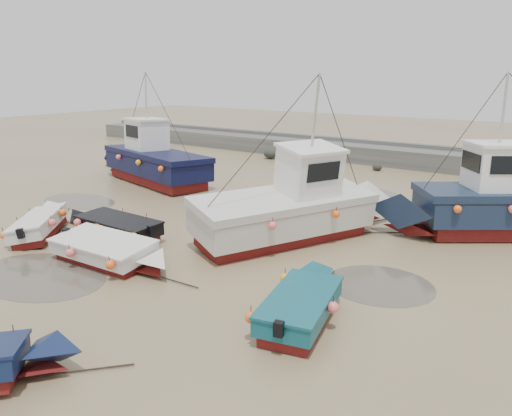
# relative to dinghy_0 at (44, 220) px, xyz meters

# --- Properties ---
(ground) EXTENTS (120.00, 120.00, 0.00)m
(ground) POSITION_rel_dinghy_0_xyz_m (6.65, 0.70, -0.55)
(ground) COLOR #947F58
(ground) RESTS_ON ground
(seawall) EXTENTS (60.00, 4.92, 1.50)m
(seawall) POSITION_rel_dinghy_0_xyz_m (6.70, 22.69, 0.08)
(seawall) COLOR #62635E
(seawall) RESTS_ON ground
(puddle_a) EXTENTS (4.89, 4.89, 0.01)m
(puddle_a) POSITION_rel_dinghy_0_xyz_m (3.79, -2.56, -0.55)
(puddle_a) COLOR #4F493F
(puddle_a) RESTS_ON ground
(puddle_b) EXTENTS (3.31, 3.31, 0.01)m
(puddle_b) POSITION_rel_dinghy_0_xyz_m (12.86, 2.99, -0.55)
(puddle_b) COLOR #4F493F
(puddle_b) RESTS_ON ground
(puddle_c) EXTENTS (4.30, 4.30, 0.01)m
(puddle_c) POSITION_rel_dinghy_0_xyz_m (-3.30, 3.97, -0.55)
(puddle_c) COLOR #4F493F
(puddle_c) RESTS_ON ground
(puddle_d) EXTENTS (5.73, 5.73, 0.01)m
(puddle_d) POSITION_rel_dinghy_0_xyz_m (7.38, 12.19, -0.55)
(puddle_d) COLOR #4F493F
(puddle_d) RESTS_ON ground
(dinghy_0) EXTENTS (4.26, 4.83, 1.43)m
(dinghy_0) POSITION_rel_dinghy_0_xyz_m (0.00, 0.00, 0.00)
(dinghy_0) COLOR maroon
(dinghy_0) RESTS_ON ground
(dinghy_2) EXTENTS (2.34, 5.38, 1.43)m
(dinghy_2) POSITION_rel_dinghy_0_xyz_m (12.05, -0.21, 0.01)
(dinghy_2) COLOR maroon
(dinghy_2) RESTS_ON ground
(dinghy_4) EXTENTS (5.96, 1.97, 1.43)m
(dinghy_4) POSITION_rel_dinghy_0_xyz_m (2.63, 1.28, -0.00)
(dinghy_4) COLOR maroon
(dinghy_4) RESTS_ON ground
(dinghy_5) EXTENTS (6.01, 2.23, 1.43)m
(dinghy_5) POSITION_rel_dinghy_0_xyz_m (4.91, -0.60, -0.00)
(dinghy_5) COLOR maroon
(dinghy_5) RESTS_ON ground
(cabin_boat_0) EXTENTS (10.93, 4.84, 6.22)m
(cabin_boat_0) POSITION_rel_dinghy_0_xyz_m (-3.85, 9.36, 0.76)
(cabin_boat_0) COLOR maroon
(cabin_boat_0) RESTS_ON ground
(cabin_boat_1) EXTENTS (5.54, 9.78, 6.22)m
(cabin_boat_1) POSITION_rel_dinghy_0_xyz_m (8.50, 5.26, 0.79)
(cabin_boat_1) COLOR maroon
(cabin_boat_1) RESTS_ON ground
(cabin_boat_2) EXTENTS (9.65, 7.42, 6.22)m
(cabin_boat_2) POSITION_rel_dinghy_0_xyz_m (14.86, 10.43, 0.76)
(cabin_boat_2) COLOR maroon
(cabin_boat_2) RESTS_ON ground
(person) EXTENTS (0.67, 0.45, 1.82)m
(person) POSITION_rel_dinghy_0_xyz_m (-0.50, 7.87, -0.55)
(person) COLOR black
(person) RESTS_ON ground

